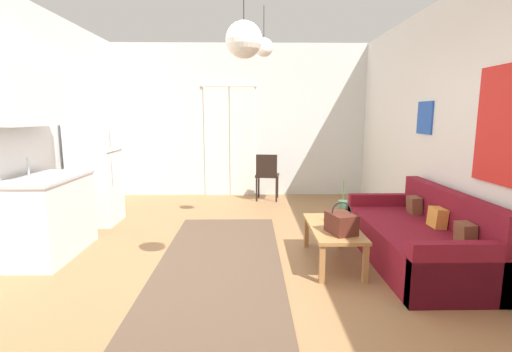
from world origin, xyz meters
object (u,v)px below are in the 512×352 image
at_px(bamboo_vase, 343,212).
at_px(pendant_lamp_near, 244,40).
at_px(pendant_lamp_far, 264,47).
at_px(refrigerator, 95,168).
at_px(couch, 421,240).
at_px(accent_chair, 267,174).
at_px(coffee_table, 333,231).
at_px(handbag, 341,223).

relative_size(bamboo_vase, pendant_lamp_near, 0.53).
height_order(bamboo_vase, pendant_lamp_far, pendant_lamp_far).
relative_size(bamboo_vase, refrigerator, 0.29).
bearing_deg(couch, accent_chair, 116.88).
bearing_deg(refrigerator, accent_chair, 28.66).
bearing_deg(bamboo_vase, coffee_table, -145.24).
xyz_separation_m(pendant_lamp_near, pendant_lamp_far, (0.22, 1.78, 0.25)).
height_order(coffee_table, refrigerator, refrigerator).
relative_size(coffee_table, refrigerator, 0.64).
bearing_deg(accent_chair, handbag, 108.44).
bearing_deg(coffee_table, accent_chair, 100.94).
relative_size(handbag, pendant_lamp_near, 0.39).
height_order(handbag, pendant_lamp_near, pendant_lamp_near).
height_order(couch, accent_chair, accent_chair).
height_order(couch, pendant_lamp_far, pendant_lamp_far).
distance_m(accent_chair, pendant_lamp_near, 4.00).
bearing_deg(bamboo_vase, pendant_lamp_near, -143.15).
xyz_separation_m(handbag, accent_chair, (-0.59, 3.16, -0.01)).
xyz_separation_m(coffee_table, accent_chair, (-0.57, 2.93, 0.15)).
bearing_deg(refrigerator, couch, -21.25).
relative_size(coffee_table, bamboo_vase, 2.19).
bearing_deg(pendant_lamp_far, handbag, -61.14).
xyz_separation_m(couch, handbag, (-0.91, -0.20, 0.25)).
relative_size(couch, handbag, 5.48).
relative_size(coffee_table, pendant_lamp_near, 1.16).
xyz_separation_m(bamboo_vase, pendant_lamp_far, (-0.81, 1.00, 1.87)).
bearing_deg(couch, handbag, -167.46).
relative_size(pendant_lamp_near, pendant_lamp_far, 1.46).
relative_size(handbag, accent_chair, 0.41).
distance_m(accent_chair, pendant_lamp_far, 2.65).
relative_size(coffee_table, handbag, 2.95).
bearing_deg(handbag, bamboo_vase, 73.87).
relative_size(accent_chair, pendant_lamp_near, 0.96).
xyz_separation_m(couch, accent_chair, (-1.50, 2.96, 0.24)).
height_order(coffee_table, handbag, handbag).
distance_m(pendant_lamp_near, pendant_lamp_far, 1.81).
height_order(bamboo_vase, pendant_lamp_near, pendant_lamp_near).
xyz_separation_m(couch, coffee_table, (-0.93, 0.03, 0.10)).
relative_size(couch, pendant_lamp_far, 3.15).
xyz_separation_m(couch, refrigerator, (-4.04, 1.57, 0.55)).
height_order(accent_chair, pendant_lamp_far, pendant_lamp_far).
bearing_deg(refrigerator, pendant_lamp_near, -45.71).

